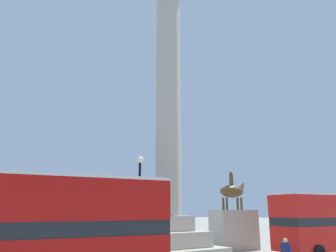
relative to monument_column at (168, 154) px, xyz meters
name	(u,v)px	position (x,y,z in m)	size (l,w,h in m)	color
monument_column	(168,154)	(0.00, 0.00, 0.00)	(5.65, 5.65, 21.37)	#ADA593
bus_a	(336,221)	(11.91, -4.24, -4.42)	(11.05, 3.47, 4.26)	red
bus_b	(9,231)	(-10.05, -5.17, -4.34)	(11.65, 3.70, 4.43)	#A80F0C
equestrian_statue	(233,225)	(8.27, 2.60, -4.87)	(3.83, 3.09, 6.39)	#ADA593
street_lamp	(139,211)	(-3.52, -2.58, -3.70)	(0.37, 0.37, 5.99)	black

